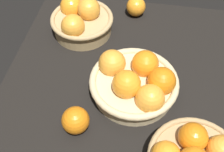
{
  "coord_description": "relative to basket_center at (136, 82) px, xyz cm",
  "views": [
    {
      "loc": [
        50.39,
        5.56,
        71.0
      ],
      "look_at": [
        -0.34,
        -3.08,
        7.0
      ],
      "focal_mm": 45.59,
      "sensor_mm": 36.0,
      "label": 1
    }
  ],
  "objects": [
    {
      "name": "basket_near_left",
      "position": [
        -23.02,
        -21.4,
        0.21
      ],
      "size": [
        21.25,
        21.25,
        12.04
      ],
      "color": "tan",
      "rests_on": "market_tray"
    },
    {
      "name": "market_tray",
      "position": [
        -1.17,
        -3.92,
        -6.06
      ],
      "size": [
        84.0,
        72.0,
        3.0
      ],
      "primitive_type": "cube",
      "color": "black",
      "rests_on": "ground"
    },
    {
      "name": "loose_orange_front_gap",
      "position": [
        -35.26,
        -3.62,
        -1.07
      ],
      "size": [
        6.98,
        6.98,
        6.98
      ],
      "primitive_type": "sphere",
      "color": "orange",
      "rests_on": "market_tray"
    },
    {
      "name": "loose_orange_back_gap",
      "position": [
        14.29,
        -13.88,
        -0.9
      ],
      "size": [
        7.32,
        7.32,
        7.32
      ],
      "primitive_type": "sphere",
      "color": "orange",
      "rests_on": "market_tray"
    },
    {
      "name": "basket_center",
      "position": [
        0.0,
        0.0,
        0.0
      ],
      "size": [
        25.36,
        25.36,
        11.07
      ],
      "color": "#D3BC8C",
      "rests_on": "market_tray"
    }
  ]
}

